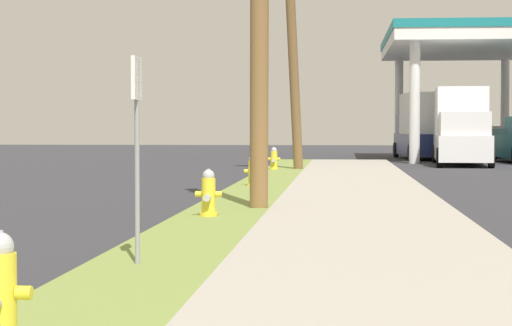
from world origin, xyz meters
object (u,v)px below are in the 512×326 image
object	(u,v)px
fire_hydrant_second	(208,196)
fire_hydrant_third	(253,172)
fire_hydrant_fourth	(274,160)
truck_white_at_forecourt	(461,128)
truck_navy_on_apron	(424,128)
car_black_by_near_pump	(482,142)
utility_pole_background	(291,24)
street_sign_post	(137,116)
car_silver_by_far_pump	(499,143)

from	to	relation	value
fire_hydrant_second	fire_hydrant_third	distance (m)	7.98
fire_hydrant_second	fire_hydrant_fourth	bearing A→B (deg)	90.46
fire_hydrant_second	truck_white_at_forecourt	size ratio (longest dim) A/B	0.11
fire_hydrant_third	fire_hydrant_second	bearing A→B (deg)	-89.83
fire_hydrant_second	fire_hydrant_third	size ratio (longest dim) A/B	1.00
truck_navy_on_apron	car_black_by_near_pump	bearing A→B (deg)	61.50
truck_white_at_forecourt	utility_pole_background	bearing A→B (deg)	-131.28
street_sign_post	car_silver_by_far_pump	world-z (taller)	street_sign_post
fire_hydrant_second	fire_hydrant_third	world-z (taller)	same
fire_hydrant_second	car_black_by_near_pump	world-z (taller)	car_black_by_near_pump
utility_pole_background	car_black_by_near_pump	size ratio (longest dim) A/B	2.09
street_sign_post	car_black_by_near_pump	bearing A→B (deg)	77.43
fire_hydrant_fourth	car_silver_by_far_pump	bearing A→B (deg)	60.00
fire_hydrant_fourth	fire_hydrant_third	bearing A→B (deg)	-89.28
street_sign_post	car_silver_by_far_pump	xyz separation A→B (m)	(10.02, 39.95, -0.91)
fire_hydrant_third	car_silver_by_far_pump	distance (m)	28.43
utility_pole_background	car_silver_by_far_pump	world-z (taller)	utility_pole_background
fire_hydrant_fourth	utility_pole_background	distance (m)	4.54
fire_hydrant_third	truck_white_at_forecourt	size ratio (longest dim) A/B	0.11
car_black_by_near_pump	truck_white_at_forecourt	distance (m)	14.03
utility_pole_background	street_sign_post	size ratio (longest dim) A/B	4.47
car_silver_by_far_pump	car_black_by_near_pump	bearing A→B (deg)	95.38
truck_white_at_forecourt	truck_navy_on_apron	xyz separation A→B (m)	(-0.91, 6.90, 0.00)
utility_pole_background	car_black_by_near_pump	bearing A→B (deg)	66.30
utility_pole_background	truck_navy_on_apron	bearing A→B (deg)	68.74
car_black_by_near_pump	truck_navy_on_apron	distance (m)	7.81
truck_white_at_forecourt	truck_navy_on_apron	bearing A→B (deg)	97.52
fire_hydrant_second	fire_hydrant_fourth	world-z (taller)	same
street_sign_post	truck_navy_on_apron	bearing A→B (deg)	80.73
fire_hydrant_second	street_sign_post	world-z (taller)	street_sign_post
fire_hydrant_second	truck_navy_on_apron	size ratio (longest dim) A/B	0.11
car_black_by_near_pump	truck_white_at_forecourt	size ratio (longest dim) A/B	0.70
fire_hydrant_fourth	fire_hydrant_second	bearing A→B (deg)	-89.54
street_sign_post	car_silver_by_far_pump	distance (m)	41.19
fire_hydrant_second	car_silver_by_far_pump	world-z (taller)	car_silver_by_far_pump
car_black_by_near_pump	utility_pole_background	bearing A→B (deg)	-113.70
fire_hydrant_third	street_sign_post	size ratio (longest dim) A/B	0.35
fire_hydrant_fourth	street_sign_post	xyz separation A→B (m)	(0.14, -22.35, 1.19)
fire_hydrant_second	car_black_by_near_pump	xyz separation A→B (m)	(9.69, 38.08, 0.28)
fire_hydrant_fourth	truck_white_at_forecourt	distance (m)	10.24
truck_navy_on_apron	street_sign_post	bearing A→B (deg)	-99.27
street_sign_post	car_black_by_near_pump	distance (m)	44.52
utility_pole_background	street_sign_post	xyz separation A→B (m)	(-0.43, -22.37, -3.31)
fire_hydrant_third	fire_hydrant_fourth	xyz separation A→B (m)	(-0.11, 9.01, 0.00)
car_black_by_near_pump	truck_navy_on_apron	bearing A→B (deg)	-118.50
fire_hydrant_fourth	car_silver_by_far_pump	xyz separation A→B (m)	(10.16, 17.59, 0.28)
car_silver_by_far_pump	truck_white_at_forecourt	bearing A→B (deg)	-107.00
utility_pole_background	fire_hydrant_second	bearing A→B (deg)	-91.48
car_black_by_near_pump	car_silver_by_far_pump	xyz separation A→B (m)	(0.33, -3.50, 0.00)
fire_hydrant_second	car_silver_by_far_pump	distance (m)	36.00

